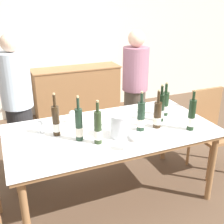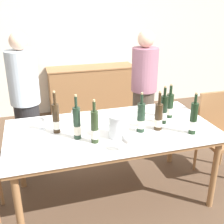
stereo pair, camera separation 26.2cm
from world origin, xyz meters
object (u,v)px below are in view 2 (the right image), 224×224
wine_bottle_0 (164,110)px  person_guest_left (144,94)px  wine_bottle_2 (158,117)px  chair_right_end (218,130)px  wine_bottle_5 (170,106)px  wine_bottle_6 (56,119)px  ice_bucket (119,125)px  wine_glass_1 (126,139)px  sideboard_cabinet (92,90)px  wine_glass_0 (75,113)px  wine_bottle_7 (77,124)px  dining_table (112,135)px  wine_bottle_3 (95,128)px  wine_bottle_1 (193,119)px  wine_glass_2 (41,121)px  wine_bottle_4 (141,118)px  person_host (26,106)px

wine_bottle_0 → person_guest_left: size_ratio=0.24×
wine_bottle_2 → chair_right_end: (0.87, 0.22, -0.35)m
wine_bottle_5 → wine_bottle_6: (-1.18, -0.03, 0.01)m
wine_bottle_2 → person_guest_left: person_guest_left is taller
ice_bucket → wine_glass_1: ice_bucket is taller
sideboard_cabinet → wine_glass_0: size_ratio=11.13×
wine_bottle_7 → dining_table: bearing=13.9°
wine_bottle_0 → wine_bottle_3: (-0.75, -0.21, 0.00)m
wine_glass_0 → wine_bottle_3: bearing=-79.8°
wine_bottle_5 → wine_glass_0: size_ratio=2.68×
wine_bottle_1 → wine_bottle_6: wine_bottle_6 is taller
dining_table → ice_bucket: size_ratio=9.29×
sideboard_cabinet → chair_right_end: 2.45m
wine_bottle_2 → wine_glass_2: wine_bottle_2 is taller
dining_table → wine_glass_0: 0.45m
wine_bottle_3 → wine_bottle_4: wine_bottle_3 is taller
dining_table → wine_bottle_1: wine_bottle_1 is taller
wine_bottle_2 → wine_glass_0: 0.84m
wine_glass_0 → chair_right_end: bearing=-7.2°
wine_bottle_4 → chair_right_end: (1.04, 0.21, -0.36)m
wine_bottle_7 → wine_bottle_3: bearing=-41.9°
sideboard_cabinet → wine_bottle_0: (0.22, -2.33, 0.49)m
wine_glass_2 → wine_bottle_7: bearing=-42.5°
wine_bottle_1 → wine_glass_2: size_ratio=3.12×
ice_bucket → wine_glass_1: 0.27m
wine_bottle_1 → wine_bottle_3: size_ratio=1.02×
wine_bottle_1 → wine_bottle_3: (-0.91, 0.09, -0.00)m
wine_glass_0 → sideboard_cabinet: bearing=73.0°
dining_table → wine_glass_1: (-0.01, -0.44, 0.18)m
wine_bottle_1 → wine_bottle_4: wine_bottle_1 is taller
wine_bottle_4 → wine_bottle_1: bearing=-21.6°
wine_bottle_4 → person_guest_left: bearing=65.8°
wine_glass_0 → person_host: (-0.47, 0.49, -0.05)m
dining_table → wine_bottle_2: 0.48m
wine_bottle_2 → chair_right_end: bearing=13.9°
wine_bottle_6 → wine_bottle_1: bearing=-17.6°
wine_bottle_1 → wine_bottle_3: 0.91m
dining_table → wine_bottle_0: wine_bottle_0 is taller
ice_bucket → wine_bottle_1: (0.68, -0.13, 0.03)m
wine_bottle_1 → wine_glass_0: (-1.00, 0.59, -0.05)m
wine_glass_0 → person_host: person_host is taller
wine_bottle_4 → ice_bucket: bearing=-168.6°
sideboard_cabinet → person_host: (-1.10, -1.55, 0.39)m
sideboard_cabinet → wine_bottle_6: size_ratio=3.73×
wine_bottle_1 → person_guest_left: (-0.00, 1.15, -0.12)m
wine_glass_1 → chair_right_end: (1.30, 0.53, -0.34)m
wine_bottle_6 → wine_bottle_7: 0.24m
wine_bottle_4 → person_host: bearing=138.6°
wine_bottle_5 → dining_table: bearing=-170.1°
ice_bucket → wine_bottle_0: size_ratio=0.55×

